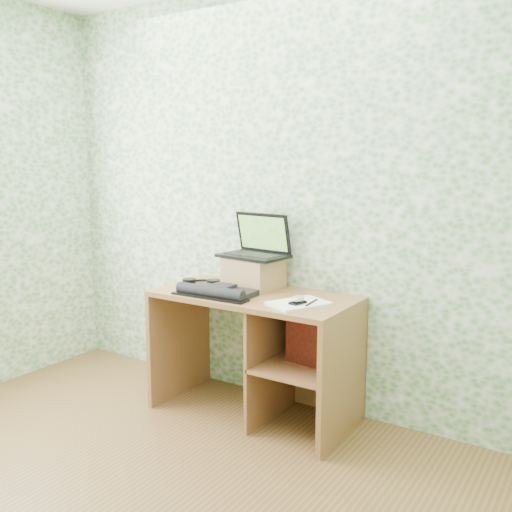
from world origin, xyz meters
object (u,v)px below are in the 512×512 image
Objects in this scene: desk at (268,338)px; keyboard at (216,291)px; notepad at (298,304)px; laptop at (257,246)px; riser at (254,273)px.

keyboard is at bearing -143.47° from desk.
keyboard is 1.57× the size of notepad.
desk is 3.81× the size of notepad.
notepad reaches higher than desk.
notepad is at bearing -23.41° from desk.
desk is at bearing -35.24° from laptop.
laptop is at bearing 90.00° from riser.
laptop is 1.37× the size of notepad.
riser is 0.51m from notepad.
laptop is at bearing 77.55° from keyboard.
keyboard reaches higher than notepad.
desk is 3.79× the size of riser.
keyboard is at bearing -102.67° from riser.
desk is 0.42m from keyboard.
keyboard is at bearing -94.53° from laptop.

